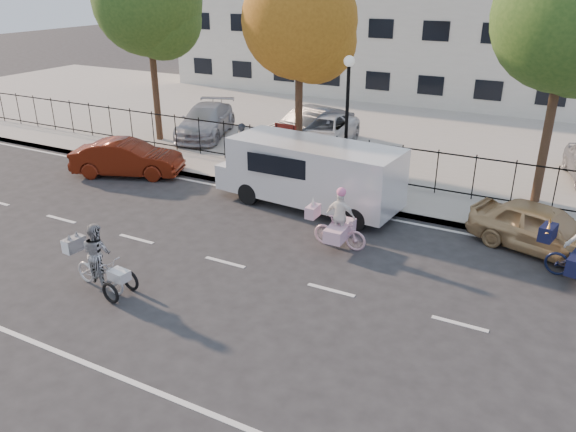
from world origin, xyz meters
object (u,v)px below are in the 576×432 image
Objects in this scene: gold_sedan at (543,229)px; pedestrian at (242,144)px; unicorn_bike at (339,225)px; lot_car_a at (206,121)px; white_van at (311,172)px; lot_car_b at (322,132)px; lamppost at (348,98)px; red_sedan at (127,158)px; lot_car_c at (310,126)px; zebra_trike at (99,264)px.

gold_sedan is 2.36× the size of pedestrian.
unicorn_bike is 12.20m from lot_car_a.
white_van reaches higher than lot_car_b.
lamppost is 0.71× the size of white_van.
lot_car_b is at bearing 27.29° from unicorn_bike.
red_sedan is 5.54m from lot_car_a.
lot_car_a is at bearing -17.38° from red_sedan.
white_van is 7.02m from lot_car_c.
lot_car_a is at bearing -151.69° from lot_car_c.
lot_car_a reaches higher than gold_sedan.
unicorn_bike is (4.11, 4.66, 0.00)m from zebra_trike.
white_van reaches higher than unicorn_bike.
lot_car_c is (-3.30, 4.00, -2.23)m from lamppost.
lot_car_b is (5.41, 0.74, -0.02)m from lot_car_a.
unicorn_bike is at bearing -45.30° from lot_car_c.
white_van is 3.75× the size of pedestrian.
unicorn_bike is 0.29× the size of white_van.
red_sedan is at bearing -172.28° from white_van.
lamppost is 8.73m from lot_car_a.
lamppost is 2.22× the size of zebra_trike.
zebra_trike is 7.29m from white_van.
lot_car_a is at bearing -177.68° from lot_car_b.
pedestrian reaches higher than zebra_trike.
red_sedan is at bearing -134.10° from lot_car_b.
white_van is 1.37× the size of lot_car_c.
lamppost reaches higher than white_van.
red_sedan is (-7.33, -0.38, -0.51)m from white_van.
red_sedan is at bearing 40.44° from pedestrian.
pedestrian is 0.36× the size of lot_car_c.
white_van is at bearing -73.90° from lot_car_b.
gold_sedan is (4.89, 2.29, 0.01)m from unicorn_bike.
unicorn_bike is 5.40m from gold_sedan.
unicorn_bike is at bearing -69.25° from lamppost.
pedestrian reaches higher than red_sedan.
unicorn_bike is 1.07× the size of pedestrian.
gold_sedan is (6.63, -2.30, -2.46)m from lamppost.
red_sedan reaches higher than gold_sedan.
unicorn_bike is 9.22m from lot_car_b.
pedestrian reaches higher than unicorn_bike.
lot_car_b is (5.00, 6.26, 0.15)m from red_sedan.
white_van is (-1.95, 2.29, 0.53)m from unicorn_bike.
lot_car_c is at bearing -101.00° from pedestrian.
lot_car_a is at bearing 160.31° from lamppost.
pedestrian is (-4.20, 0.00, -2.15)m from lamppost.
lamppost reaches higher than pedestrian.
white_van is 1.59× the size of gold_sedan.
lamppost is at bearing -178.32° from pedestrian.
pedestrian reaches higher than lot_car_a.
red_sedan is at bearing -105.63° from lot_car_a.
lot_car_a is 4.78m from lot_car_c.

